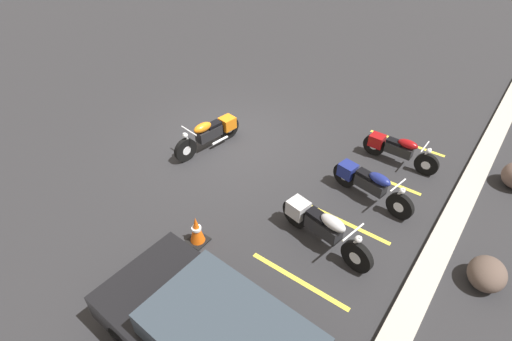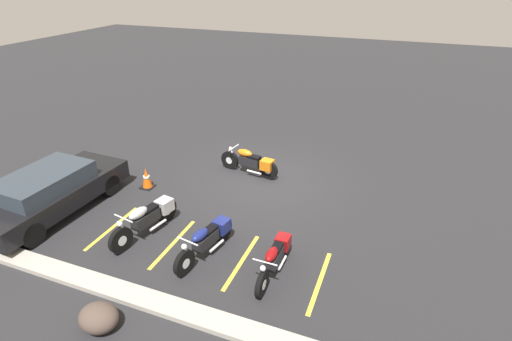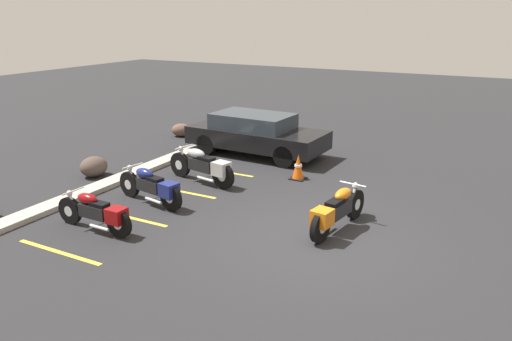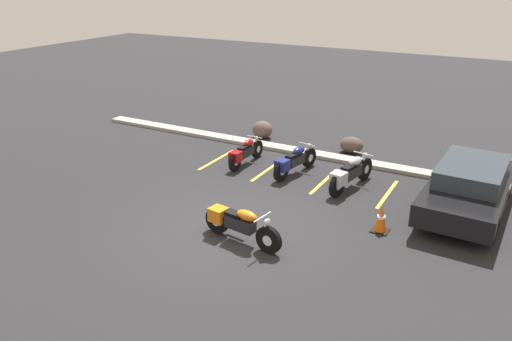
% 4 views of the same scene
% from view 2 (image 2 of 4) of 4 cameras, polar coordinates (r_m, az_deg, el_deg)
% --- Properties ---
extents(ground, '(60.00, 60.00, 0.00)m').
position_cam_2_polar(ground, '(13.08, 1.21, -1.35)').
color(ground, '#262628').
extents(motorcycle_orange_featured, '(2.13, 0.69, 0.84)m').
position_cam_2_polar(motorcycle_orange_featured, '(13.24, -0.66, 1.21)').
color(motorcycle_orange_featured, black).
rests_on(motorcycle_orange_featured, ground).
extents(parked_bike_0, '(0.55, 1.97, 0.78)m').
position_cam_2_polar(parked_bike_0, '(9.20, 2.73, -12.25)').
color(parked_bike_0, black).
rests_on(parked_bike_0, ground).
extents(parked_bike_1, '(0.73, 2.08, 0.82)m').
position_cam_2_polar(parked_bike_1, '(9.74, -6.96, -9.68)').
color(parked_bike_1, black).
rests_on(parked_bike_1, ground).
extents(parked_bike_2, '(0.78, 2.22, 0.88)m').
position_cam_2_polar(parked_bike_2, '(10.72, -15.22, -6.53)').
color(parked_bike_2, black).
rests_on(parked_bike_2, ground).
extents(car_black, '(1.99, 4.38, 1.29)m').
position_cam_2_polar(car_black, '(12.49, -27.36, -2.61)').
color(car_black, black).
rests_on(car_black, ground).
extents(concrete_curb, '(18.00, 0.50, 0.12)m').
position_cam_2_polar(concrete_curb, '(8.82, -12.88, -18.29)').
color(concrete_curb, '#A8A399').
rests_on(concrete_curb, ground).
extents(landscape_rock_1, '(0.81, 0.70, 0.55)m').
position_cam_2_polar(landscape_rock_1, '(8.65, -21.55, -18.97)').
color(landscape_rock_1, '#4F4139').
rests_on(landscape_rock_1, ground).
extents(traffic_cone, '(0.40, 0.40, 0.68)m').
position_cam_2_polar(traffic_cone, '(12.97, -15.37, -1.07)').
color(traffic_cone, black).
rests_on(traffic_cone, ground).
extents(stall_line_0, '(0.10, 2.10, 0.00)m').
position_cam_2_polar(stall_line_0, '(9.31, 9.08, -15.42)').
color(stall_line_0, gold).
rests_on(stall_line_0, ground).
extents(stall_line_1, '(0.10, 2.10, 0.00)m').
position_cam_2_polar(stall_line_1, '(9.72, -2.07, -12.84)').
color(stall_line_1, gold).
rests_on(stall_line_1, ground).
extents(stall_line_2, '(0.10, 2.10, 0.00)m').
position_cam_2_polar(stall_line_2, '(10.46, -11.76, -10.17)').
color(stall_line_2, gold).
rests_on(stall_line_2, ground).
extents(stall_line_3, '(0.10, 2.10, 0.00)m').
position_cam_2_polar(stall_line_3, '(11.47, -19.84, -7.68)').
color(stall_line_3, gold).
rests_on(stall_line_3, ground).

